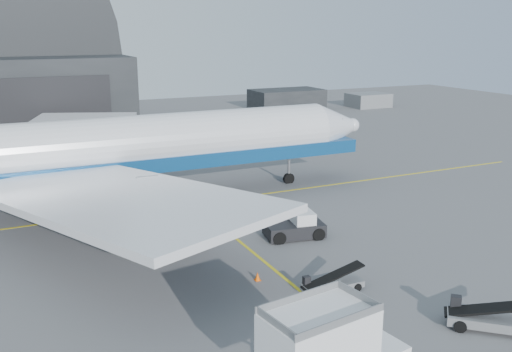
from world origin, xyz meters
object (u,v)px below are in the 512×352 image
belt_loader_a (332,284)px  belt_loader_b (494,319)px  airliner (109,149)px  pushback_tug (296,227)px

belt_loader_a → belt_loader_b: size_ratio=0.86×
airliner → belt_loader_b: bearing=-65.7°
belt_loader_b → belt_loader_a: bearing=167.3°
airliner → pushback_tug: (11.37, -14.29, -4.55)m
belt_loader_b → pushback_tug: bearing=141.3°
airliner → belt_loader_b: (14.16, -31.41, -4.71)m
belt_loader_a → airliner: bearing=111.1°
pushback_tug → belt_loader_b: 17.35m
pushback_tug → belt_loader_b: pushback_tug is taller
pushback_tug → belt_loader_a: bearing=-96.0°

